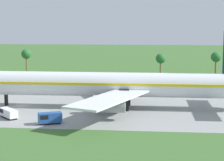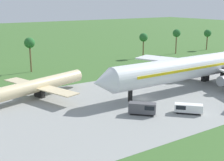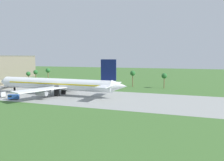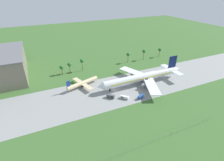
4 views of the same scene
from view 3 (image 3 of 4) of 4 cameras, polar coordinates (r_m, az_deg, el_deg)
The scene contains 7 objects.
ground_plane at distance 138.67m, azimuth -22.88°, elevation -2.91°, with size 600.00×600.00×0.00m, color #3D662D.
taxiway_strip at distance 138.67m, azimuth -22.88°, elevation -2.90°, with size 320.00×44.00×0.02m.
jet_airliner at distance 122.35m, azimuth -14.05°, elevation -0.94°, with size 78.85×54.36×19.56m.
regional_aircraft at distance 163.90m, azimuth -24.76°, elevation -0.55°, with size 27.33×24.90×9.48m.
baggage_tug at distance 127.97m, azimuth -26.47°, elevation -3.27°, with size 5.57×5.67×2.12m.
catering_van at distance 117.20m, azimuth -24.39°, elevation -3.91°, with size 5.32×3.80×2.48m.
palm_tree_row at distance 165.33m, azimuth -7.93°, elevation 1.86°, with size 113.22×3.60×11.83m.
Camera 3 is at (92.08, -101.58, 20.83)m, focal length 35.00 mm.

